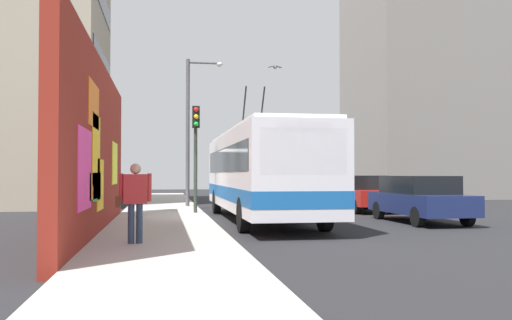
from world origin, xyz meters
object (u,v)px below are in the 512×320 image
Objects in this scene: parked_car_champagne at (321,189)px; traffic_light at (196,141)px; parked_car_red at (361,192)px; street_lamp at (192,122)px; city_bus at (261,171)px; pedestrian_near_wall at (135,196)px; parked_car_navy at (419,198)px.

parked_car_champagne is 10.99m from traffic_light.
street_lamp is (2.82, 7.27, 3.25)m from parked_car_red.
city_bus is 2.91× the size of traffic_light.
pedestrian_near_wall is at bearing 172.01° from street_lamp.
parked_car_navy is 10.69m from pedestrian_near_wall.
traffic_light reaches higher than parked_car_champagne.
parked_car_champagne is 2.61× the size of pedestrian_near_wall.
parked_car_navy is 11.69m from parked_car_champagne.
parked_car_navy is 11.55m from street_lamp.
parked_car_champagne is at bearing -28.27° from pedestrian_near_wall.
pedestrian_near_wall is (-10.98, 9.20, 0.33)m from parked_car_red.
traffic_light is (9.21, -1.85, 1.77)m from pedestrian_near_wall.
street_lamp reaches higher than pedestrian_near_wall.
city_bus is at bearing -136.25° from traffic_light.
street_lamp reaches higher than traffic_light.
parked_car_navy is at bearing -139.04° from street_lamp.
city_bus is 5.50m from parked_car_navy.
parked_car_navy is 1.05× the size of parked_car_red.
parked_car_red is at bearing 180.00° from parked_car_champagne.
parked_car_champagne is 8.62m from street_lamp.
parked_car_champagne is 0.65× the size of street_lamp.
parked_car_champagne is (10.14, -5.20, -0.93)m from city_bus.
parked_car_champagne is 19.43m from pedestrian_near_wall.
pedestrian_near_wall is (-5.42, 9.20, 0.33)m from parked_car_navy.
pedestrian_near_wall reaches higher than parked_car_champagne.
traffic_light is at bearing -11.37° from pedestrian_near_wall.
parked_car_red is 8.45m from street_lamp.
parked_car_champagne is at bearing 0.00° from parked_car_red.
parked_car_red is at bearing -0.00° from parked_car_navy.
parked_car_champagne is (6.13, 0.00, 0.00)m from parked_car_red.
city_bus is 8.06m from pedestrian_near_wall.
parked_car_navy is 1.05× the size of parked_car_champagne.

